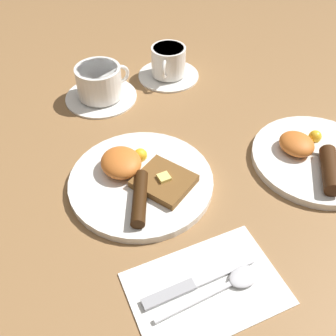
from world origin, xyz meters
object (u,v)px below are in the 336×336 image
Objects in this scene: teacup_near at (100,85)px; knife at (193,284)px; spoon at (234,282)px; breakfast_plate_far at (315,157)px; teacup_far at (168,65)px; breakfast_plate_near at (140,179)px.

teacup_near reaches higher than knife.
knife is at bearing 155.05° from spoon.
breakfast_plate_far is 1.38× the size of knife.
teacup_far is (-0.01, 0.18, -0.00)m from teacup_near.
knife is (0.50, -0.04, -0.03)m from teacup_near.
breakfast_plate_near reaches higher than spoon.
breakfast_plate_far reaches higher than knife.
spoon is (0.54, -0.17, -0.02)m from teacup_far.
spoon is (0.24, 0.04, -0.01)m from breakfast_plate_near.
knife is 1.05× the size of spoon.
knife is (0.51, -0.22, -0.03)m from teacup_far.
teacup_far is at bearing 68.76° from knife.
breakfast_plate_near reaches higher than breakfast_plate_far.
teacup_far is at bearing -163.99° from breakfast_plate_far.
teacup_near is 1.10× the size of teacup_far.
breakfast_plate_near is at bearing -5.98° from teacup_near.
breakfast_plate_far is at bearing 16.01° from teacup_far.
breakfast_plate_near is at bearing 98.89° from spoon.
teacup_near is 0.18m from teacup_far.
teacup_near is at bearing -142.82° from breakfast_plate_far.
breakfast_plate_near is 0.24m from spoon.
teacup_far is (-0.29, 0.21, 0.02)m from breakfast_plate_near.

